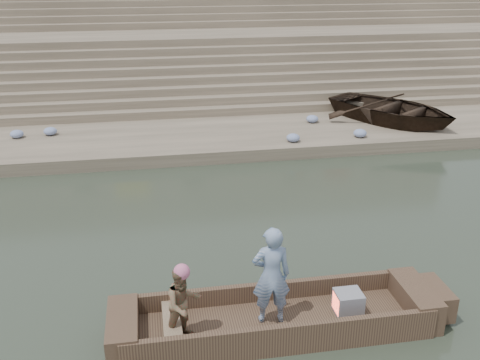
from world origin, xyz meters
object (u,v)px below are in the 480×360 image
object	(u,v)px
main_rowboat	(275,325)
standing_man	(271,275)
television	(348,302)
beached_rowboat	(392,109)
rowing_man	(183,304)

from	to	relation	value
main_rowboat	standing_man	xyz separation A→B (m)	(-0.08, 0.01, 1.00)
television	beached_rowboat	world-z (taller)	beached_rowboat
television	rowing_man	bearing A→B (deg)	-176.07
rowing_man	beached_rowboat	size ratio (longest dim) A/B	0.27
main_rowboat	beached_rowboat	distance (m)	12.49
main_rowboat	beached_rowboat	xyz separation A→B (m)	(6.79, 10.45, 0.78)
standing_man	television	world-z (taller)	standing_man
main_rowboat	television	world-z (taller)	television
main_rowboat	television	xyz separation A→B (m)	(1.29, -0.00, 0.31)
standing_man	main_rowboat	bearing A→B (deg)	173.51
standing_man	television	xyz separation A→B (m)	(1.37, -0.01, -0.69)
rowing_man	beached_rowboat	distance (m)	13.53
television	standing_man	bearing A→B (deg)	179.43
standing_man	rowing_man	world-z (taller)	standing_man
standing_man	rowing_man	xyz separation A→B (m)	(-1.48, -0.21, -0.23)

